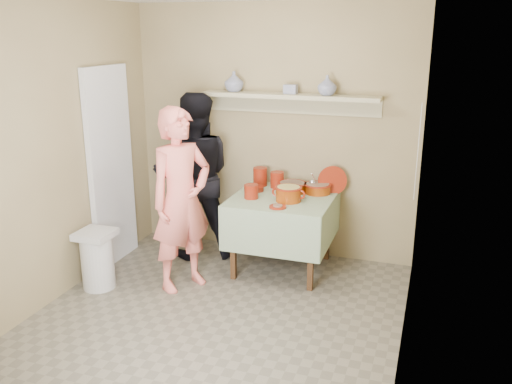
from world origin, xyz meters
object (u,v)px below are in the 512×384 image
at_px(person_helper, 194,177).
at_px(serving_table, 283,208).
at_px(cazuela_rice, 288,193).
at_px(person_cook, 181,200).
at_px(trash_bin, 97,259).

relative_size(person_helper, serving_table, 1.78).
height_order(person_helper, cazuela_rice, person_helper).
distance_m(person_cook, cazuela_rice, 1.01).
xyz_separation_m(serving_table, cazuela_rice, (0.09, -0.12, 0.20)).
xyz_separation_m(person_cook, person_helper, (-0.21, 0.72, 0.02)).
bearing_deg(serving_table, trash_bin, -147.78).
bearing_deg(cazuela_rice, person_helper, 170.69).
bearing_deg(person_cook, trash_bin, 142.45).
bearing_deg(trash_bin, cazuela_rice, 27.49).
bearing_deg(person_helper, trash_bin, 35.35).
bearing_deg(serving_table, person_cook, -139.24).
xyz_separation_m(person_cook, trash_bin, (-0.74, -0.29, -0.56)).
xyz_separation_m(cazuela_rice, trash_bin, (-1.60, -0.83, -0.56)).
distance_m(cazuela_rice, trash_bin, 1.89).
height_order(person_cook, cazuela_rice, person_cook).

